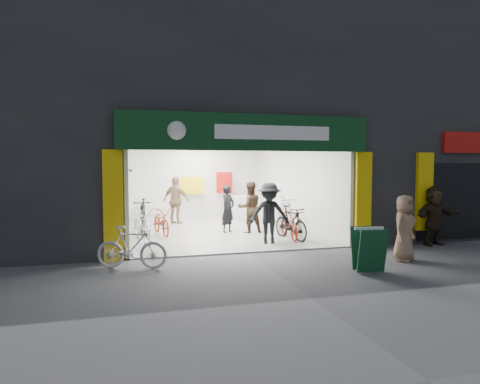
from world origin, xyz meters
name	(u,v)px	position (x,y,z in m)	size (l,w,h in m)	color
ground	(247,254)	(0.00, 0.00, 0.00)	(60.00, 60.00, 0.00)	#56565B
building	(233,109)	(0.91, 4.99, 4.31)	(17.00, 10.27, 8.00)	#232326
bike_left_front	(142,224)	(-2.50, 2.29, 0.53)	(0.71, 2.03, 1.07)	#BCBCC1
bike_left_midfront	(143,216)	(-2.41, 3.91, 0.57)	(0.54, 1.90, 1.14)	black
bike_left_midback	(162,221)	(-1.85, 3.48, 0.45)	(0.60, 1.72, 0.90)	#9D270E
bike_left_back	(137,210)	(-2.50, 6.96, 0.47)	(0.44, 1.57, 0.94)	silver
bike_right_front	(291,223)	(1.80, 1.54, 0.52)	(0.49, 1.72, 1.03)	black
bike_right_mid	(290,225)	(1.82, 1.66, 0.44)	(0.59, 1.68, 0.88)	maroon
bike_right_back	(285,214)	(2.29, 3.23, 0.60)	(0.56, 1.99, 1.19)	#A3A3A7
parked_bike	(132,247)	(-2.87, -0.86, 0.47)	(0.44, 1.56, 0.94)	silver
customer_a	(228,209)	(0.31, 3.31, 0.80)	(0.58, 0.38, 1.59)	black
customer_b	(250,208)	(0.97, 3.05, 0.85)	(0.83, 0.65, 1.70)	#352518
customer_c	(269,214)	(0.93, 1.00, 0.88)	(1.13, 0.65, 1.76)	black
customer_d	(176,201)	(-1.10, 5.78, 0.92)	(1.07, 0.45, 1.83)	#957657
pedestrian_near	(404,228)	(3.30, -1.77, 0.77)	(0.76, 0.49, 1.55)	#997359
pedestrian_far	(434,216)	(5.36, -0.30, 0.83)	(1.54, 0.49, 1.66)	#322616
sandwich_board	(369,248)	(1.90, -2.51, 0.51)	(0.67, 0.69, 0.92)	#104124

